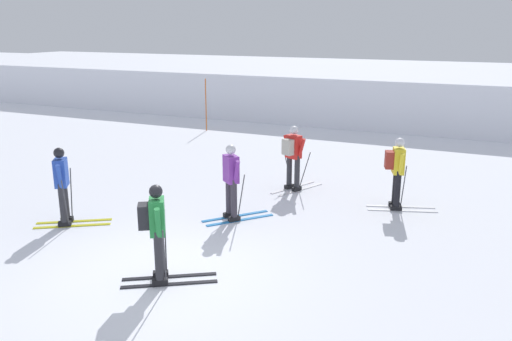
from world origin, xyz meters
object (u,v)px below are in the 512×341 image
object	(u,v)px
skier_blue	(63,184)
skier_yellow	(397,170)
skier_purple	(232,180)
skier_green	(156,229)
skier_red	(293,155)
trail_marker_pole	(206,105)

from	to	relation	value
skier_blue	skier_yellow	bearing A→B (deg)	31.81
skier_purple	skier_blue	distance (m)	3.60
skier_green	skier_red	world-z (taller)	same
skier_green	skier_yellow	distance (m)	6.09
skier_green	skier_red	size ratio (longest dim) A/B	1.00
skier_green	skier_blue	xyz separation A→B (m)	(-3.34, 1.39, -0.04)
skier_yellow	skier_red	world-z (taller)	same
skier_blue	trail_marker_pole	size ratio (longest dim) A/B	0.81
skier_red	skier_blue	size ratio (longest dim) A/B	1.00
skier_yellow	skier_red	distance (m)	2.72
skier_red	skier_green	bearing A→B (deg)	-92.94
skier_green	trail_marker_pole	xyz separation A→B (m)	(-5.70, 11.79, 0.10)
skier_red	trail_marker_pole	bearing A→B (deg)	134.44
skier_yellow	trail_marker_pole	xyz separation A→B (m)	(-8.68, 6.48, 0.10)
skier_green	skier_purple	bearing A→B (deg)	93.48
skier_purple	skier_red	distance (m)	2.61
skier_green	skier_red	distance (m)	5.69
skier_red	trail_marker_pole	xyz separation A→B (m)	(-5.99, 6.11, 0.10)
skier_purple	trail_marker_pole	distance (m)	10.27
skier_yellow	skier_blue	size ratio (longest dim) A/B	1.00
skier_red	skier_blue	world-z (taller)	same
skier_green	trail_marker_pole	size ratio (longest dim) A/B	0.81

